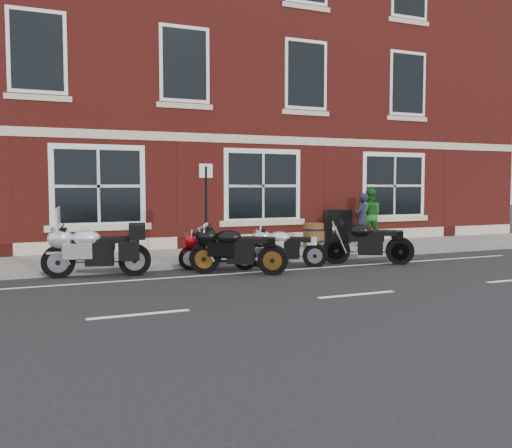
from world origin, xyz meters
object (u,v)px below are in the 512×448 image
object	(u,v)px
moto_sport_black	(237,248)
a_board_sign	(338,226)
moto_naked_black	(366,241)
parking_sign	(206,205)
pedestrian_right	(369,216)
moto_sport_red	(216,250)
moto_touring_silver	(94,249)
pedestrian_left	(362,220)
barrel_planter	(313,235)
moto_sport_silver	(285,246)

from	to	relation	value
moto_sport_black	a_board_sign	world-z (taller)	a_board_sign
moto_naked_black	parking_sign	distance (m)	4.13
pedestrian_right	a_board_sign	distance (m)	1.09
parking_sign	moto_sport_red	bearing A→B (deg)	-87.30
moto_naked_black	parking_sign	world-z (taller)	parking_sign
moto_touring_silver	pedestrian_right	world-z (taller)	pedestrian_right
pedestrian_left	a_board_sign	world-z (taller)	pedestrian_left
barrel_planter	parking_sign	size ratio (longest dim) A/B	0.30
moto_sport_silver	moto_naked_black	bearing A→B (deg)	-69.75
moto_sport_red	a_board_sign	world-z (taller)	a_board_sign
moto_sport_red	moto_sport_silver	size ratio (longest dim) A/B	1.01
moto_sport_black	barrel_planter	bearing A→B (deg)	-16.73
parking_sign	moto_touring_silver	bearing A→B (deg)	-169.74
pedestrian_left	moto_touring_silver	bearing A→B (deg)	-18.69
moto_sport_black	a_board_sign	size ratio (longest dim) A/B	1.79
pedestrian_right	moto_sport_red	bearing A→B (deg)	52.29
moto_sport_black	pedestrian_right	world-z (taller)	pedestrian_right
moto_sport_red	moto_naked_black	size ratio (longest dim) A/B	0.85
pedestrian_left	pedestrian_right	bearing A→B (deg)	-168.58
pedestrian_left	parking_sign	xyz separation A→B (m)	(-5.54, -1.46, 0.57)
moto_touring_silver	moto_sport_red	size ratio (longest dim) A/B	1.31
moto_sport_silver	barrel_planter	world-z (taller)	moto_sport_silver
pedestrian_right	parking_sign	size ratio (longest dim) A/B	0.74
moto_touring_silver	moto_naked_black	world-z (taller)	moto_touring_silver
moto_sport_black	parking_sign	world-z (taller)	parking_sign
moto_sport_silver	parking_sign	size ratio (longest dim) A/B	0.72
barrel_planter	pedestrian_left	bearing A→B (deg)	-10.83
moto_sport_red	moto_naked_black	xyz separation A→B (m)	(3.79, -0.64, 0.11)
moto_touring_silver	parking_sign	xyz separation A→B (m)	(2.77, 0.53, 0.89)
moto_sport_red	pedestrian_left	world-z (taller)	pedestrian_left
moto_sport_black	parking_sign	bearing A→B (deg)	42.40
moto_sport_red	pedestrian_left	bearing A→B (deg)	-47.80
moto_sport_black	pedestrian_right	distance (m)	7.09
moto_naked_black	barrel_planter	world-z (taller)	moto_naked_black
barrel_planter	parking_sign	distance (m)	4.49
moto_sport_silver	moto_sport_red	bearing A→B (deg)	112.13
pedestrian_right	a_board_sign	xyz separation A→B (m)	(-1.00, 0.25, -0.34)
moto_naked_black	barrel_planter	bearing A→B (deg)	25.98
pedestrian_right	barrel_planter	distance (m)	2.42
moto_touring_silver	pedestrian_right	distance (m)	9.50
moto_naked_black	a_board_sign	world-z (taller)	a_board_sign
pedestrian_left	parking_sign	size ratio (longest dim) A/B	0.68
pedestrian_right	a_board_sign	world-z (taller)	pedestrian_right
pedestrian_right	a_board_sign	size ratio (longest dim) A/B	1.61
moto_sport_silver	a_board_sign	bearing A→B (deg)	-16.40
a_board_sign	parking_sign	world-z (taller)	parking_sign
moto_sport_black	pedestrian_right	xyz separation A→B (m)	(6.08, 3.63, 0.42)
pedestrian_left	a_board_sign	distance (m)	1.05
moto_sport_red	a_board_sign	xyz separation A→B (m)	(5.28, 3.07, 0.19)
barrel_planter	parking_sign	world-z (taller)	parking_sign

